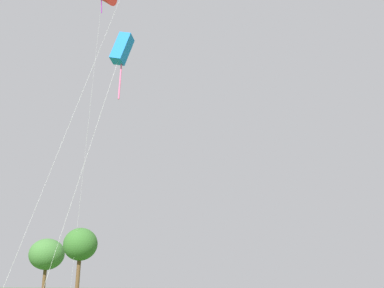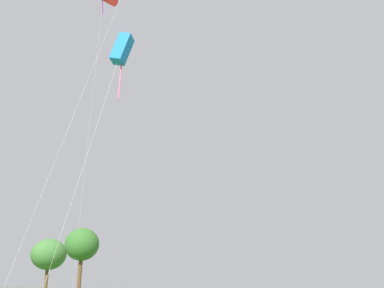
% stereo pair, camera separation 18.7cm
% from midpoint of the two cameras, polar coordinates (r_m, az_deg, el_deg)
% --- Properties ---
extents(kite_flying_2, '(3.47, 3.10, 17.52)m').
position_cam_midpoint_polar(kite_flying_2, '(28.42, -9.53, 12.33)').
color(kite_flying_2, silver).
rests_on(kite_flying_2, ground).
extents(park_tree_0, '(3.41, 3.41, 7.40)m').
position_cam_midpoint_polar(park_tree_0, '(45.78, -14.78, -12.88)').
color(park_tree_0, brown).
rests_on(park_tree_0, ground).
extents(park_tree_1, '(4.06, 4.06, 7.02)m').
position_cam_midpoint_polar(park_tree_1, '(54.30, -18.91, -13.77)').
color(park_tree_1, brown).
rests_on(park_tree_1, ground).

